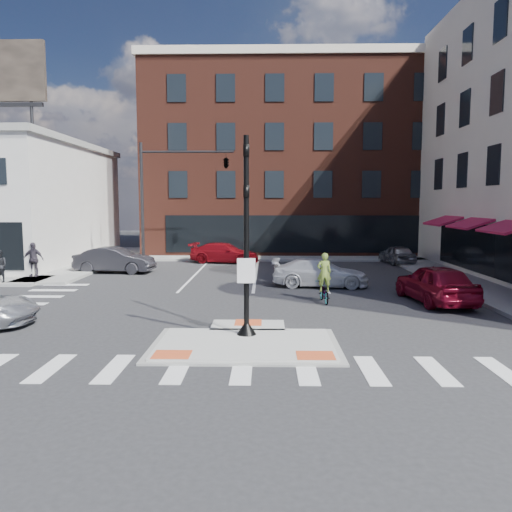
{
  "coord_description": "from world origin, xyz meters",
  "views": [
    {
      "loc": [
        0.59,
        -14.51,
        4.12
      ],
      "look_at": [
        0.19,
        5.39,
        2.0
      ],
      "focal_mm": 35.0,
      "sensor_mm": 36.0,
      "label": 1
    }
  ],
  "objects_px": {
    "bg_car_dark": "(115,260)",
    "red_sedan": "(435,283)",
    "cyclist": "(324,286)",
    "bg_car_silver": "(397,254)",
    "white_pickup": "(320,273)",
    "bg_car_red": "(224,253)",
    "pedestrian_b": "(33,259)"
  },
  "relations": [
    {
      "from": "bg_car_dark",
      "to": "cyclist",
      "type": "bearing_deg",
      "value": -121.64
    },
    {
      "from": "white_pickup",
      "to": "red_sedan",
      "type": "bearing_deg",
      "value": -127.69
    },
    {
      "from": "red_sedan",
      "to": "bg_car_silver",
      "type": "xyz_separation_m",
      "value": [
        1.9,
        13.45,
        -0.17
      ]
    },
    {
      "from": "bg_car_red",
      "to": "red_sedan",
      "type": "bearing_deg",
      "value": -133.91
    },
    {
      "from": "bg_car_dark",
      "to": "bg_car_silver",
      "type": "bearing_deg",
      "value": -69.32
    },
    {
      "from": "bg_car_silver",
      "to": "bg_car_red",
      "type": "relative_size",
      "value": 0.79
    },
    {
      "from": "bg_car_silver",
      "to": "cyclist",
      "type": "relative_size",
      "value": 1.81
    },
    {
      "from": "red_sedan",
      "to": "white_pickup",
      "type": "distance_m",
      "value": 5.88
    },
    {
      "from": "red_sedan",
      "to": "bg_car_silver",
      "type": "relative_size",
      "value": 1.27
    },
    {
      "from": "white_pickup",
      "to": "bg_car_red",
      "type": "height_order",
      "value": "bg_car_red"
    },
    {
      "from": "bg_car_dark",
      "to": "pedestrian_b",
      "type": "xyz_separation_m",
      "value": [
        -3.62,
        -2.62,
        0.32
      ]
    },
    {
      "from": "bg_car_silver",
      "to": "cyclist",
      "type": "distance_m",
      "value": 14.95
    },
    {
      "from": "bg_car_red",
      "to": "bg_car_dark",
      "type": "bearing_deg",
      "value": 140.16
    },
    {
      "from": "bg_car_dark",
      "to": "bg_car_red",
      "type": "xyz_separation_m",
      "value": [
        6.09,
        5.09,
        -0.07
      ]
    },
    {
      "from": "white_pickup",
      "to": "bg_car_dark",
      "type": "height_order",
      "value": "bg_car_dark"
    },
    {
      "from": "red_sedan",
      "to": "bg_car_dark",
      "type": "bearing_deg",
      "value": -35.26
    },
    {
      "from": "white_pickup",
      "to": "pedestrian_b",
      "type": "relative_size",
      "value": 2.52
    },
    {
      "from": "bg_car_dark",
      "to": "bg_car_silver",
      "type": "height_order",
      "value": "bg_car_dark"
    },
    {
      "from": "red_sedan",
      "to": "bg_car_red",
      "type": "height_order",
      "value": "red_sedan"
    },
    {
      "from": "bg_car_red",
      "to": "bg_car_silver",
      "type": "bearing_deg",
      "value": -80.98
    },
    {
      "from": "bg_car_dark",
      "to": "red_sedan",
      "type": "bearing_deg",
      "value": -112.78
    },
    {
      "from": "bg_car_dark",
      "to": "cyclist",
      "type": "relative_size",
      "value": 2.22
    },
    {
      "from": "bg_car_dark",
      "to": "cyclist",
      "type": "height_order",
      "value": "cyclist"
    },
    {
      "from": "bg_car_silver",
      "to": "bg_car_red",
      "type": "bearing_deg",
      "value": -8.52
    },
    {
      "from": "bg_car_dark",
      "to": "cyclist",
      "type": "xyz_separation_m",
      "value": [
        11.38,
        -8.64,
        -0.06
      ]
    },
    {
      "from": "white_pickup",
      "to": "cyclist",
      "type": "bearing_deg",
      "value": -179.03
    },
    {
      "from": "red_sedan",
      "to": "cyclist",
      "type": "bearing_deg",
      "value": -6.69
    },
    {
      "from": "white_pickup",
      "to": "bg_car_dark",
      "type": "relative_size",
      "value": 1.02
    },
    {
      "from": "red_sedan",
      "to": "bg_car_dark",
      "type": "height_order",
      "value": "red_sedan"
    },
    {
      "from": "pedestrian_b",
      "to": "bg_car_dark",
      "type": "bearing_deg",
      "value": 34.03
    },
    {
      "from": "cyclist",
      "to": "pedestrian_b",
      "type": "height_order",
      "value": "cyclist"
    },
    {
      "from": "bg_car_dark",
      "to": "bg_car_red",
      "type": "relative_size",
      "value": 0.97
    }
  ]
}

